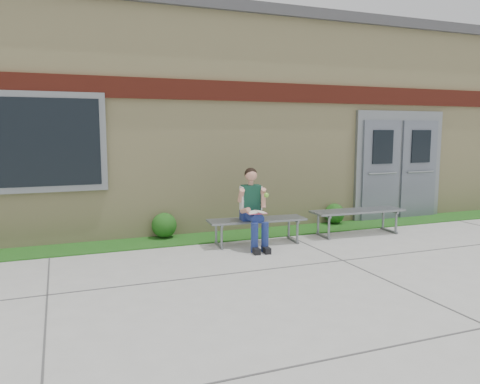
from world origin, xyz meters
name	(u,v)px	position (x,y,z in m)	size (l,w,h in m)	color
ground	(299,278)	(0.00, 0.00, 0.00)	(80.00, 80.00, 0.00)	#9E9E99
grass_strip	(229,236)	(0.00, 2.60, 0.01)	(16.00, 0.80, 0.02)	#184E14
school_building	(181,122)	(0.00, 5.99, 2.10)	(16.20, 6.22, 4.20)	beige
bench_left	(257,225)	(0.23, 1.90, 0.33)	(1.67, 0.58, 0.43)	slate
bench_right	(358,216)	(2.23, 1.90, 0.35)	(1.76, 0.55, 0.45)	slate
girl	(253,207)	(0.09, 1.71, 0.67)	(0.46, 0.80, 1.29)	navy
shrub_mid	(164,225)	(-1.13, 2.85, 0.24)	(0.44, 0.44, 0.44)	#184E14
shrub_east	(335,214)	(2.36, 2.85, 0.22)	(0.40, 0.40, 0.40)	#184E14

